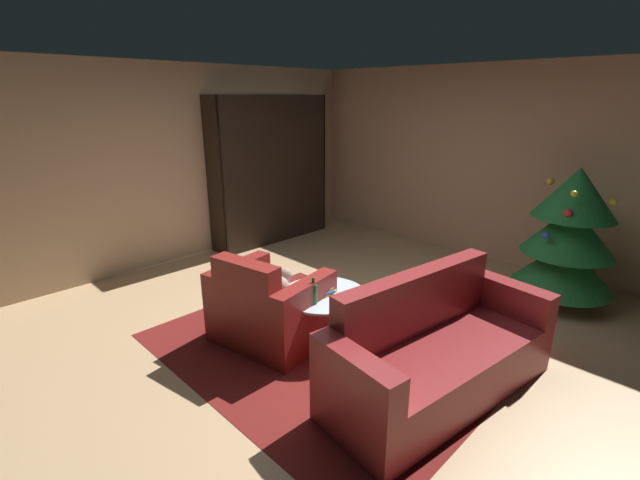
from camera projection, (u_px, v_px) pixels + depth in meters
ground_plane at (332, 327)px, 4.26m from camera, size 6.99×6.99×0.00m
wall_back at (484, 164)px, 5.84m from camera, size 5.68×0.06×2.55m
wall_left at (178, 165)px, 5.75m from camera, size 0.06×5.94×2.55m
area_rug at (320, 350)px, 3.88m from camera, size 2.86×2.16×0.01m
bookshelf_unit at (277, 170)px, 6.62m from camera, size 0.40×1.94×2.15m
armchair_red at (268, 309)px, 3.96m from camera, size 1.06×0.91×0.85m
couch_red at (437, 355)px, 3.27m from camera, size 0.97×1.97×0.89m
coffee_table at (324, 298)px, 3.91m from camera, size 0.78×0.78×0.47m
book_stack_on_table at (324, 290)px, 3.91m from camera, size 0.18×0.18×0.05m
bottle_on_table at (313, 293)px, 3.69m from camera, size 0.07×0.07×0.24m
decorated_tree at (569, 235)px, 4.57m from camera, size 1.01×1.01×1.47m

